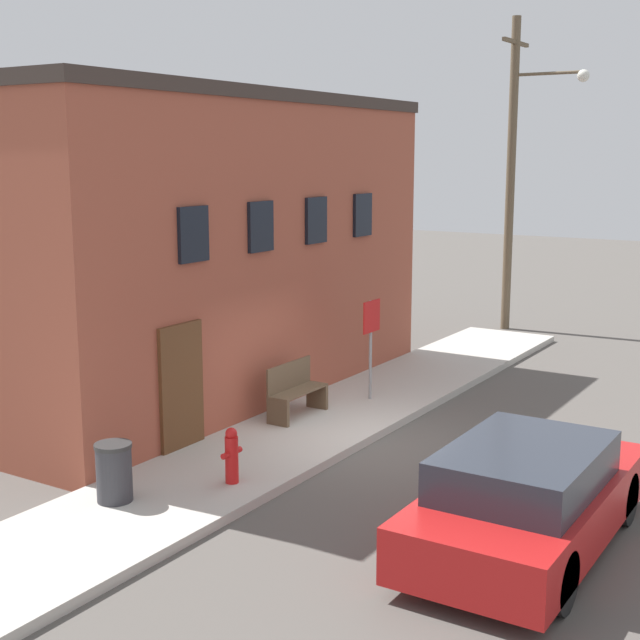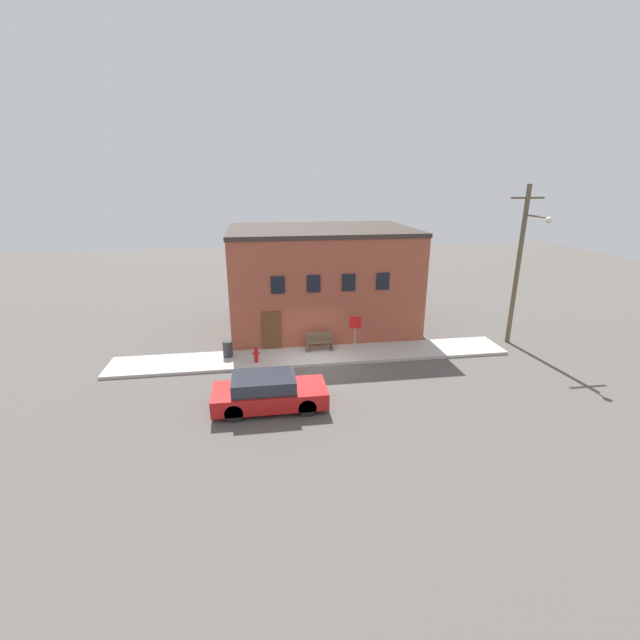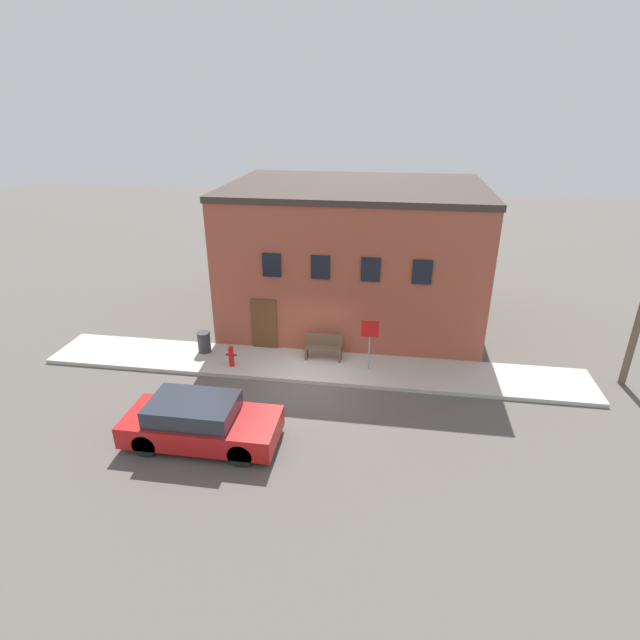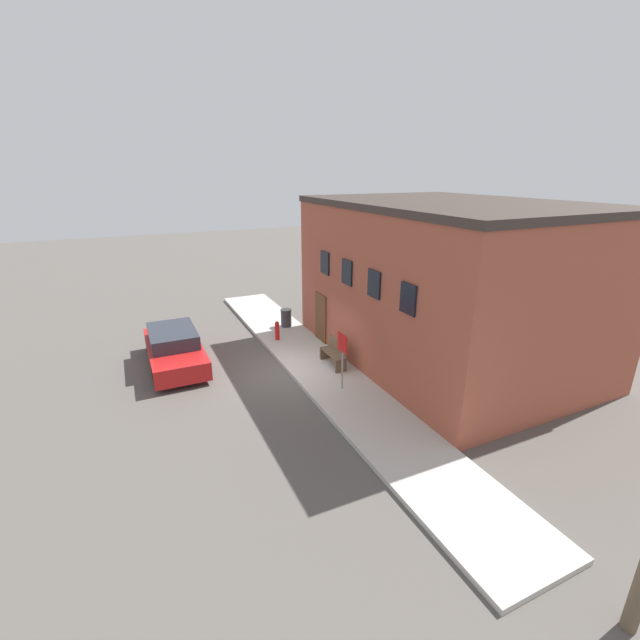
{
  "view_description": "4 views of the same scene",
  "coord_description": "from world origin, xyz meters",
  "views": [
    {
      "loc": [
        -12.7,
        -7.0,
        4.86
      ],
      "look_at": [
        0.33,
        1.18,
        2.0
      ],
      "focal_mm": 50.0,
      "sensor_mm": 36.0,
      "label": 1
    },
    {
      "loc": [
        -2.72,
        -18.95,
        8.66
      ],
      "look_at": [
        0.33,
        1.18,
        2.0
      ],
      "focal_mm": 24.0,
      "sensor_mm": 36.0,
      "label": 2
    },
    {
      "loc": [
        2.79,
        -14.98,
        9.27
      ],
      "look_at": [
        0.33,
        1.18,
        2.0
      ],
      "focal_mm": 28.0,
      "sensor_mm": 36.0,
      "label": 3
    },
    {
      "loc": [
        13.43,
        -4.92,
        7.09
      ],
      "look_at": [
        0.33,
        1.18,
        2.0
      ],
      "focal_mm": 24.0,
      "sensor_mm": 36.0,
      "label": 4
    }
  ],
  "objects": [
    {
      "name": "fire_hydrant",
      "position": [
        -2.92,
        0.66,
        0.56
      ],
      "size": [
        0.41,
        0.19,
        0.83
      ],
      "color": "red",
      "rests_on": "sidewalk"
    },
    {
      "name": "sidewalk",
      "position": [
        0.0,
        1.18,
        0.07
      ],
      "size": [
        20.17,
        2.36,
        0.15
      ],
      "color": "#BCB7AD",
      "rests_on": "ground"
    },
    {
      "name": "stop_sign",
      "position": [
        2.14,
        1.15,
        1.5
      ],
      "size": [
        0.62,
        0.06,
        1.95
      ],
      "color": "gray",
      "rests_on": "sidewalk"
    },
    {
      "name": "ground_plane",
      "position": [
        0.0,
        0.0,
        0.0
      ],
      "size": [
        80.0,
        80.0,
        0.0
      ],
      "primitive_type": "plane",
      "color": "#56514C"
    },
    {
      "name": "brick_building",
      "position": [
        1.09,
        6.07,
        3.03
      ],
      "size": [
        10.62,
        7.54,
        6.05
      ],
      "color": "#9E4C38",
      "rests_on": "ground"
    },
    {
      "name": "bench",
      "position": [
        0.38,
        1.75,
        0.62
      ],
      "size": [
        1.37,
        0.44,
        0.99
      ],
      "color": "brown",
      "rests_on": "sidewalk"
    },
    {
      "name": "parked_car",
      "position": [
        -2.47,
        -3.63,
        0.68
      ],
      "size": [
        4.49,
        1.89,
        1.39
      ],
      "color": "black",
      "rests_on": "ground"
    },
    {
      "name": "trash_bin",
      "position": [
        -4.33,
        1.61,
        0.56
      ],
      "size": [
        0.52,
        0.52,
        0.82
      ],
      "color": "#333338",
      "rests_on": "sidewalk"
    }
  ]
}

